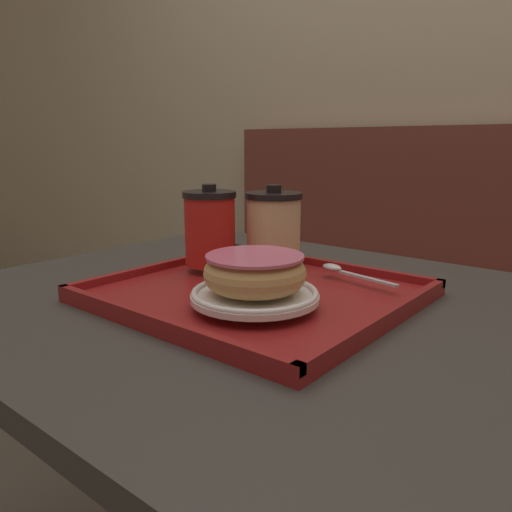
{
  "coord_description": "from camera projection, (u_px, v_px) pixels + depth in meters",
  "views": [
    {
      "loc": [
        0.48,
        -0.56,
        0.95
      ],
      "look_at": [
        0.03,
        -0.01,
        0.79
      ],
      "focal_mm": 35.0,
      "sensor_mm": 36.0,
      "label": 1
    }
  ],
  "objects": [
    {
      "name": "donut_chocolate_glazed",
      "position": [
        255.0,
        272.0,
        0.64
      ],
      "size": [
        0.13,
        0.13,
        0.05
      ],
      "color": "tan",
      "rests_on": "plate_with_chocolate_donut"
    },
    {
      "name": "booth_bench",
      "position": [
        376.0,
        342.0,
        1.63
      ],
      "size": [
        1.31,
        0.44,
        1.0
      ],
      "color": "brown",
      "rests_on": "ground_plane"
    },
    {
      "name": "spoon",
      "position": [
        342.0,
        270.0,
        0.78
      ],
      "size": [
        0.14,
        0.04,
        0.01
      ],
      "rotation": [
        0.0,
        0.0,
        2.95
      ],
      "color": "silver",
      "rests_on": "serving_tray"
    },
    {
      "name": "coffee_cup_front",
      "position": [
        210.0,
        228.0,
        0.83
      ],
      "size": [
        0.09,
        0.09,
        0.13
      ],
      "color": "red",
      "rests_on": "serving_tray"
    },
    {
      "name": "coffee_cup_rear",
      "position": [
        274.0,
        227.0,
        0.84
      ],
      "size": [
        0.1,
        0.1,
        0.13
      ],
      "color": "#E0B784",
      "rests_on": "serving_tray"
    },
    {
      "name": "plate_with_chocolate_donut",
      "position": [
        255.0,
        294.0,
        0.65
      ],
      "size": [
        0.17,
        0.17,
        0.01
      ],
      "color": "white",
      "rests_on": "serving_tray"
    },
    {
      "name": "wall_behind",
      "position": [
        484.0,
        57.0,
        1.49
      ],
      "size": [
        8.0,
        0.05,
        2.4
      ],
      "color": "tan",
      "rests_on": "ground_plane"
    },
    {
      "name": "cafe_table",
      "position": [
        246.0,
        396.0,
        0.81
      ],
      "size": [
        0.88,
        0.78,
        0.72
      ],
      "color": "#38332D",
      "rests_on": "ground_plane"
    },
    {
      "name": "serving_tray",
      "position": [
        256.0,
        293.0,
        0.74
      ],
      "size": [
        0.42,
        0.39,
        0.02
      ],
      "color": "maroon",
      "rests_on": "cafe_table"
    }
  ]
}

